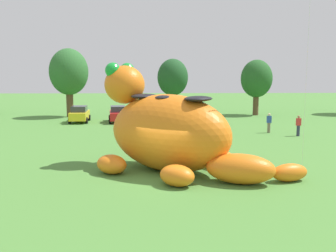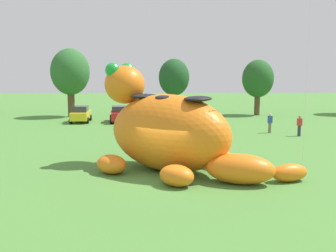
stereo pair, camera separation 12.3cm
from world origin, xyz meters
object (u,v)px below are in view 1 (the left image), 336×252
spectator_near_inflatable (298,126)px  spectator_mid_field (206,130)px  giant_inflatable_creature (169,132)px  spectator_by_cars (269,123)px  car_red (118,114)px  car_silver (154,113)px  car_yellow (80,114)px

spectator_near_inflatable → spectator_mid_field: size_ratio=1.00×
giant_inflatable_creature → spectator_by_cars: (9.13, 12.79, -1.26)m
spectator_near_inflatable → car_red: bearing=148.8°
spectator_mid_field → car_red: bearing=123.6°
car_red → car_silver: bearing=8.0°
car_yellow → giant_inflatable_creature: bearing=-67.0°
car_silver → spectator_mid_field: size_ratio=2.44×
car_red → spectator_near_inflatable: bearing=-31.2°
car_silver → spectator_by_cars: bearing=-39.5°
car_red → spectator_by_cars: bearing=-29.3°
car_yellow → car_silver: same height
giant_inflatable_creature → car_silver: giant_inflatable_creature is taller
spectator_near_inflatable → spectator_by_cars: bearing=137.2°
giant_inflatable_creature → car_red: (-4.70, 20.56, -1.25)m
giant_inflatable_creature → car_silver: 21.14m
spectator_near_inflatable → spectator_mid_field: (-7.96, -2.20, 0.00)m
car_silver → spectator_near_inflatable: car_silver is taller
giant_inflatable_creature → car_yellow: giant_inflatable_creature is taller
car_red → spectator_near_inflatable: size_ratio=2.50×
spectator_mid_field → spectator_by_cars: size_ratio=1.00×
spectator_near_inflatable → car_yellow: bearing=154.0°
spectator_mid_field → car_yellow: bearing=135.0°
giant_inflatable_creature → car_yellow: bearing=113.0°
car_yellow → spectator_by_cars: bearing=-23.8°
giant_inflatable_creature → spectator_by_cars: bearing=54.5°
car_red → spectator_by_cars: (13.83, -7.77, -0.01)m
car_yellow → spectator_mid_field: (11.85, -11.85, -0.01)m
giant_inflatable_creature → spectator_mid_field: size_ratio=6.32×
spectator_near_inflatable → spectator_mid_field: 8.26m
car_red → spectator_mid_field: (7.79, -11.75, -0.01)m
car_silver → spectator_mid_field: car_silver is taller
spectator_mid_field → spectator_near_inflatable: bearing=15.5°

